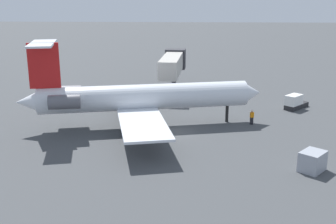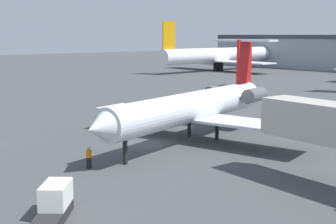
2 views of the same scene
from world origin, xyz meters
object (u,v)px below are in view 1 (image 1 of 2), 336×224
(baggage_tug_lead, at_px, (295,102))
(cargo_container_uld, at_px, (312,161))
(regional_jet, at_px, (138,97))
(jet_bridge, at_px, (173,64))
(ground_crew_marshaller, at_px, (252,117))

(baggage_tug_lead, height_order, cargo_container_uld, baggage_tug_lead)
(regional_jet, relative_size, cargo_container_uld, 9.88)
(jet_bridge, relative_size, ground_crew_marshaller, 8.04)
(ground_crew_marshaller, height_order, baggage_tug_lead, baggage_tug_lead)
(regional_jet, height_order, ground_crew_marshaller, regional_jet)
(regional_jet, relative_size, baggage_tug_lead, 6.94)
(ground_crew_marshaller, xyz_separation_m, baggage_tug_lead, (7.25, -6.59, -0.02))
(cargo_container_uld, bearing_deg, ground_crew_marshaller, 14.19)
(baggage_tug_lead, xyz_separation_m, cargo_container_uld, (-20.04, 3.36, 0.01))
(baggage_tug_lead, bearing_deg, cargo_container_uld, 170.48)
(jet_bridge, distance_m, cargo_container_uld, 32.66)
(ground_crew_marshaller, bearing_deg, cargo_container_uld, -165.81)
(regional_jet, bearing_deg, jet_bridge, -9.30)
(cargo_container_uld, bearing_deg, regional_jet, 54.84)
(baggage_tug_lead, relative_size, cargo_container_uld, 1.42)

